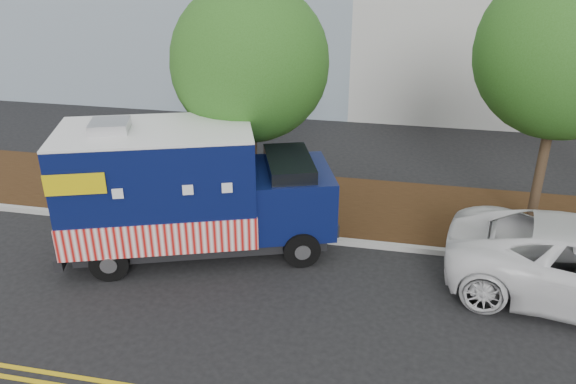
# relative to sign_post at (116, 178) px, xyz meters

# --- Properties ---
(ground) EXTENTS (120.00, 120.00, 0.00)m
(ground) POSITION_rel_sign_post_xyz_m (3.45, -1.73, -1.20)
(ground) COLOR black
(ground) RESTS_ON ground
(curb) EXTENTS (120.00, 0.18, 0.15)m
(curb) POSITION_rel_sign_post_xyz_m (3.45, -0.33, -1.12)
(curb) COLOR #9E9E99
(curb) RESTS_ON ground
(mulch_strip) EXTENTS (120.00, 4.00, 0.15)m
(mulch_strip) POSITION_rel_sign_post_xyz_m (3.45, 1.77, -1.12)
(mulch_strip) COLOR black
(mulch_strip) RESTS_ON ground
(tree_b) EXTENTS (4.20, 4.20, 6.44)m
(tree_b) POSITION_rel_sign_post_xyz_m (3.66, 1.13, 3.13)
(tree_b) COLOR #38281C
(tree_b) RESTS_ON ground
(tree_c) EXTENTS (4.28, 4.28, 6.97)m
(tree_c) POSITION_rel_sign_post_xyz_m (11.40, 1.57, 3.63)
(tree_c) COLOR #38281C
(tree_c) RESTS_ON ground
(sign_post) EXTENTS (0.06, 0.06, 2.40)m
(sign_post) POSITION_rel_sign_post_xyz_m (0.00, 0.00, 0.00)
(sign_post) COLOR #473828
(sign_post) RESTS_ON ground
(food_truck) EXTENTS (7.08, 4.45, 3.52)m
(food_truck) POSITION_rel_sign_post_xyz_m (2.61, -1.41, 0.39)
(food_truck) COLOR black
(food_truck) RESTS_ON ground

